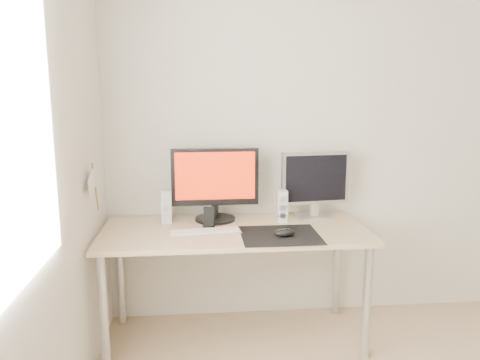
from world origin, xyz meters
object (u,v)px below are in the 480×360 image
phone_dock (208,222)px  main_monitor (215,182)px  desk (234,241)px  speaker_right (282,206)px  mouse (285,233)px  speaker_left (167,207)px  keyboard (205,232)px  second_monitor (315,181)px

phone_dock → main_monitor: bearing=74.3°
desk → speaker_right: (0.31, 0.14, 0.18)m
mouse → desk: bearing=145.4°
desk → speaker_left: 0.48m
main_monitor → speaker_left: size_ratio=2.73×
speaker_left → keyboard: bearing=-46.0°
speaker_right → phone_dock: 0.49m
main_monitor → keyboard: size_ratio=1.28×
second_monitor → phone_dock: (-0.70, -0.19, -0.20)m
keyboard → main_monitor: bearing=74.6°
desk → second_monitor: second_monitor is taller
speaker_left → speaker_right: bearing=-2.8°
second_monitor → phone_dock: size_ratio=3.33×
desk → speaker_left: (-0.41, 0.17, 0.18)m
desk → main_monitor: (-0.11, 0.19, 0.33)m
main_monitor → second_monitor: size_ratio=1.22×
second_monitor → speaker_left: (-0.96, -0.03, -0.14)m
mouse → desk: size_ratio=0.08×
main_monitor → speaker_left: bearing=-176.4°
speaker_left → phone_dock: bearing=-31.4°
main_monitor → desk: bearing=-61.0°
main_monitor → keyboard: bearing=-105.4°
desk → main_monitor: 0.40m
mouse → desk: 0.35m
mouse → keyboard: 0.47m
keyboard → phone_dock: bearing=75.3°
main_monitor → speaker_left: main_monitor is taller
main_monitor → phone_dock: 0.28m
desk → keyboard: size_ratio=3.72×
keyboard → phone_dock: (0.02, 0.09, 0.03)m
main_monitor → second_monitor: bearing=1.3°
speaker_left → speaker_right: same height
desk → second_monitor: size_ratio=3.54×
second_monitor → phone_dock: second_monitor is taller
mouse → phone_dock: size_ratio=0.89×
speaker_left → phone_dock: 0.31m
mouse → keyboard: (-0.45, 0.12, -0.02)m
main_monitor → second_monitor: 0.65m
speaker_right → keyboard: (-0.49, -0.21, -0.09)m
mouse → speaker_right: size_ratio=0.60×
second_monitor → phone_dock: bearing=-164.8°
speaker_left → keyboard: size_ratio=0.47×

